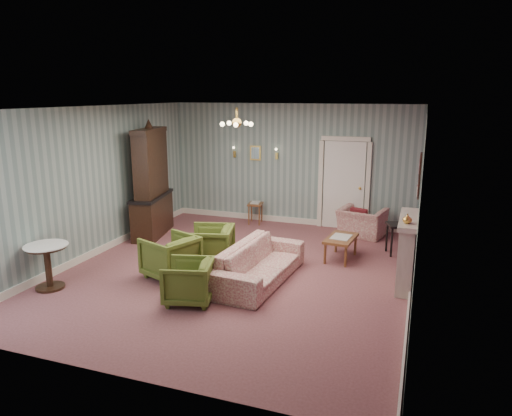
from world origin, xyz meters
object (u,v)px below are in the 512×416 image
at_px(olive_chair_c, 211,244).
at_px(coffee_table, 341,248).
at_px(pedestal_table, 48,267).
at_px(fireplace, 407,251).
at_px(olive_chair_b, 170,255).
at_px(side_table_black, 398,239).
at_px(sofa_chintz, 260,257).
at_px(wingback_chair, 362,218).
at_px(dresser, 151,180).
at_px(olive_chair_a, 188,279).

distance_m(olive_chair_c, coffee_table, 2.50).
bearing_deg(pedestal_table, fireplace, 21.39).
height_order(olive_chair_b, pedestal_table, olive_chair_b).
bearing_deg(pedestal_table, side_table_black, 34.71).
xyz_separation_m(olive_chair_c, sofa_chintz, (1.12, -0.44, 0.03)).
bearing_deg(pedestal_table, olive_chair_b, 34.05).
distance_m(sofa_chintz, coffee_table, 1.92).
height_order(wingback_chair, coffee_table, wingback_chair).
relative_size(wingback_chair, coffee_table, 1.10).
height_order(olive_chair_b, olive_chair_c, olive_chair_b).
distance_m(olive_chair_c, fireplace, 3.48).
xyz_separation_m(olive_chair_c, dresser, (-2.04, 1.32, 0.86)).
bearing_deg(wingback_chair, coffee_table, 96.31).
distance_m(olive_chair_c, wingback_chair, 3.70).
height_order(coffee_table, side_table_black, side_table_black).
bearing_deg(sofa_chintz, dresser, 65.40).
xyz_separation_m(wingback_chair, pedestal_table, (-4.46, -4.70, -0.05)).
height_order(fireplace, coffee_table, fireplace).
xyz_separation_m(olive_chair_a, wingback_chair, (2.06, 4.40, 0.06)).
bearing_deg(wingback_chair, olive_chair_c, 61.62).
xyz_separation_m(olive_chair_a, side_table_black, (2.89, 3.36, -0.05)).
height_order(dresser, pedestal_table, dresser).
relative_size(coffee_table, pedestal_table, 1.17).
relative_size(olive_chair_b, pedestal_table, 1.09).
distance_m(sofa_chintz, side_table_black, 3.08).
relative_size(olive_chair_c, dresser, 0.32).
bearing_deg(side_table_black, pedestal_table, -145.29).
bearing_deg(olive_chair_a, olive_chair_c, 178.44).
xyz_separation_m(olive_chair_b, sofa_chintz, (1.52, 0.35, 0.02)).
relative_size(olive_chair_b, dresser, 0.32).
bearing_deg(coffee_table, dresser, 177.07).
xyz_separation_m(olive_chair_b, coffee_table, (2.64, 1.90, -0.19)).
relative_size(olive_chair_b, sofa_chintz, 0.37).
xyz_separation_m(wingback_chair, coffee_table, (-0.18, -1.70, -0.20)).
height_order(olive_chair_a, sofa_chintz, sofa_chintz).
xyz_separation_m(sofa_chintz, side_table_black, (2.14, 2.21, -0.12)).
height_order(olive_chair_a, fireplace, fireplace).
distance_m(coffee_table, side_table_black, 1.22).
relative_size(olive_chair_a, fireplace, 0.52).
distance_m(dresser, fireplace, 5.65).
bearing_deg(side_table_black, sofa_chintz, -134.08).
bearing_deg(dresser, olive_chair_c, -44.72).
xyz_separation_m(wingback_chair, side_table_black, (0.83, -1.03, -0.11)).
bearing_deg(fireplace, dresser, 169.05).
bearing_deg(olive_chair_b, coffee_table, 146.66).
bearing_deg(side_table_black, olive_chair_b, -144.99).
height_order(sofa_chintz, wingback_chair, sofa_chintz).
height_order(coffee_table, pedestal_table, pedestal_table).
distance_m(wingback_chair, fireplace, 2.75).
height_order(olive_chair_c, pedestal_table, olive_chair_c).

